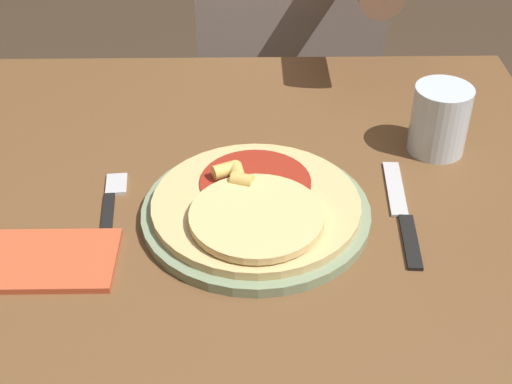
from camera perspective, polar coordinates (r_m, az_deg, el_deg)
dining_table at (r=0.96m, az=-2.06°, el=-8.71°), size 0.96×1.00×0.73m
plate at (r=0.91m, az=-0.00°, el=-1.66°), size 0.29×0.29×0.01m
pizza at (r=0.90m, az=-0.05°, el=-1.05°), size 0.27×0.27×0.04m
fork at (r=0.95m, az=-11.53°, el=-1.24°), size 0.03×0.18×0.00m
knife at (r=0.94m, az=11.62°, el=-1.68°), size 0.03×0.22×0.00m
drinking_glass at (r=1.05m, az=14.48°, el=5.63°), size 0.08×0.08×0.10m
napkin at (r=0.88m, az=-15.96°, el=-5.25°), size 0.15×0.11×0.01m
person_diner at (r=1.54m, az=2.73°, el=14.15°), size 0.38×0.52×1.23m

